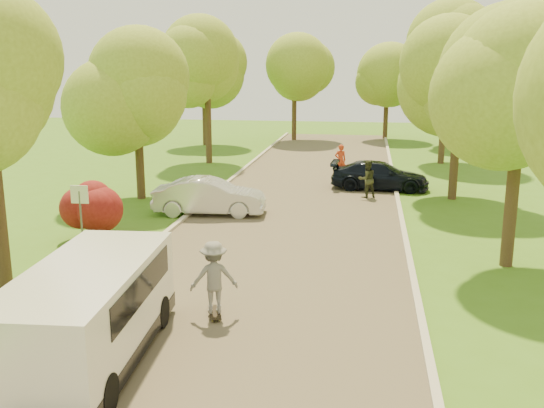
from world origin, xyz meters
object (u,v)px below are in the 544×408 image
Objects in this scene: dark_sedan at (380,176)px; person_striped at (340,160)px; silver_sedan at (209,196)px; minivan at (89,312)px; longboard at (215,313)px; person_olive at (367,179)px; street_sign at (80,205)px; skateboarder at (214,277)px.

dark_sedan is 3.83m from person_striped.
minivan is at bearing 178.72° from silver_sedan.
minivan is 3.27× the size of person_striped.
person_olive is (3.38, 13.58, 0.73)m from longboard.
street_sign reaches higher than skateboarder.
person_striped and person_olive have the same top height.
minivan is 3.18× the size of skateboarder.
longboard is (5.14, -3.90, -1.47)m from street_sign.
minivan is 3.24m from longboard.
longboard is 18.89m from person_striped.
skateboarder is at bearing 47.76° from person_olive.
minivan is 1.25× the size of silver_sedan.
skateboarder is (1.84, 2.49, -0.07)m from minivan.
dark_sedan is at bearing 51.89° from street_sign.
person_striped is at bearing -31.60° from silver_sedan.
person_olive is at bearing 67.90° from minivan.
street_sign reaches higher than longboard.
silver_sedan is 2.54× the size of skateboarder.
person_olive reaches higher than silver_sedan.
minivan is 5.99× the size of longboard.
dark_sedan is (6.60, 5.96, -0.06)m from silver_sedan.
street_sign reaches higher than dark_sedan.
silver_sedan is 0.96× the size of dark_sedan.
silver_sedan is 2.61× the size of person_striped.
skateboarder is at bearing 168.68° from dark_sedan.
skateboarder reaches higher than person_striped.
silver_sedan reaches higher than dark_sedan.
minivan is at bearing -62.73° from street_sign.
dark_sedan reaches higher than longboard.
minivan is (3.30, -6.40, -0.53)m from street_sign.
dark_sedan is 2.66× the size of skateboarder.
minivan is at bearing 34.63° from longboard.
person_striped is at bearing -103.10° from person_olive.
minivan is 18.92m from dark_sedan.
street_sign is 0.50× the size of silver_sedan.
person_olive is (5.22, 16.08, -0.21)m from minivan.
skateboarder is at bearing -169.62° from silver_sedan.
dark_sedan is at bearing -53.00° from silver_sedan.
minivan reaches higher than person_striped.
skateboarder is 14.00m from person_olive.
dark_sedan is 2.02m from person_olive.
silver_sedan is 7.25m from person_olive.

